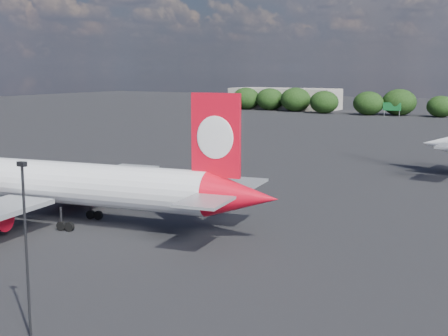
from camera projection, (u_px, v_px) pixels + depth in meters
The scene contains 5 objects.
ground at pixel (294, 168), 99.32m from camera, with size 500.00×500.00×0.00m, color black.
qantas_airliner at pixel (73, 185), 63.16m from camera, with size 41.66×39.77×13.62m.
apron_lamp_post at pixel (26, 241), 36.07m from camera, with size 0.55×0.30×10.58m.
terminal_building at pixel (284, 99), 243.43m from camera, with size 42.00×16.00×8.00m.
highway_sign at pixel (392, 107), 206.07m from camera, with size 6.00×0.30×4.50m.
Camera 1 is at (41.16, -29.69, 15.83)m, focal length 50.00 mm.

